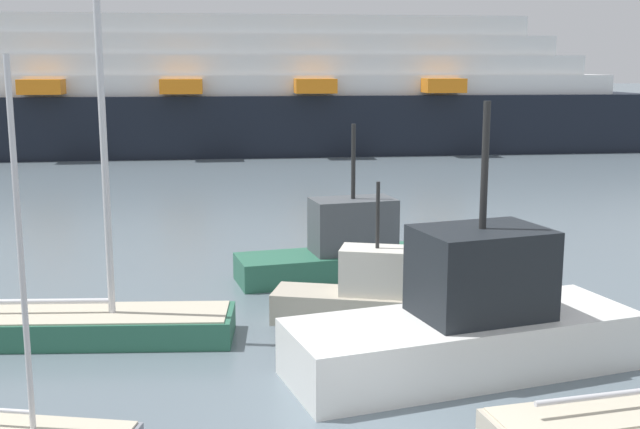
# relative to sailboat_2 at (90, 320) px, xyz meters

# --- Properties ---
(sailboat_2) EXTENTS (7.58, 2.46, 10.87)m
(sailboat_2) POSITION_rel_sailboat_2_xyz_m (0.00, 0.00, 0.00)
(sailboat_2) COLOR #2D6B51
(sailboat_2) RESTS_ON ground_plane
(sailboat_3) EXTENTS (6.24, 2.51, 11.72)m
(sailboat_3) POSITION_rel_sailboat_2_xyz_m (11.57, -6.76, 0.02)
(sailboat_3) COLOR #BCB29E
(sailboat_3) RESTS_ON ground_plane
(fishing_boat_1) EXTENTS (7.39, 3.34, 5.21)m
(fishing_boat_1) POSITION_rel_sailboat_2_xyz_m (7.49, 5.49, 0.43)
(fishing_boat_1) COLOR #2D6B51
(fishing_boat_1) RESTS_ON ground_plane
(fishing_boat_2) EXTENTS (5.47, 2.87, 4.01)m
(fishing_boat_2) POSITION_rel_sailboat_2_xyz_m (7.52, 0.64, 0.24)
(fishing_boat_2) COLOR #BCB29E
(fishing_boat_2) RESTS_ON ground_plane
(fishing_boat_3) EXTENTS (8.76, 4.79, 6.32)m
(fishing_boat_3) POSITION_rel_sailboat_2_xyz_m (9.24, -3.01, 0.65)
(fishing_boat_3) COLOR white
(fishing_boat_3) RESTS_ON ground_plane
(cruise_ship) EXTENTS (87.29, 15.93, 15.39)m
(cruise_ship) POSITION_rel_sailboat_2_xyz_m (-5.92, 46.56, 4.40)
(cruise_ship) COLOR black
(cruise_ship) RESTS_ON ground_plane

